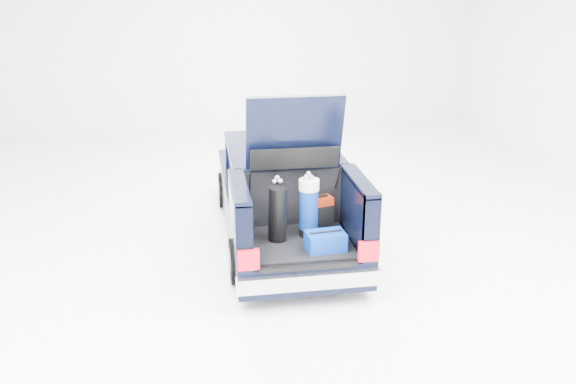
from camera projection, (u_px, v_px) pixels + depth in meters
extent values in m
plane|color=white|center=(283.00, 237.00, 9.59)|extent=(14.00, 14.00, 0.00)
cube|color=black|center=(277.00, 193.00, 10.02)|extent=(1.75, 3.00, 0.70)
cube|color=black|center=(265.00, 169.00, 11.51)|extent=(1.70, 0.30, 0.50)
cube|color=#ABABB3|center=(265.00, 171.00, 11.67)|extent=(1.72, 0.10, 0.22)
cube|color=black|center=(281.00, 166.00, 9.35)|extent=(1.55, 1.95, 0.54)
cube|color=black|center=(281.00, 148.00, 9.25)|extent=(1.62, 2.05, 0.06)
cube|color=black|center=(300.00, 259.00, 8.08)|extent=(1.75, 1.30, 0.40)
cube|color=black|center=(300.00, 243.00, 8.02)|extent=(1.32, 1.18, 0.05)
cube|color=black|center=(240.00, 219.00, 7.75)|extent=(0.20, 1.30, 0.85)
cube|color=black|center=(358.00, 212.00, 7.98)|extent=(0.20, 1.30, 0.85)
cube|color=black|center=(239.00, 187.00, 7.60)|extent=(0.20, 1.30, 0.06)
cube|color=black|center=(360.00, 181.00, 7.83)|extent=(0.20, 1.30, 0.06)
cube|color=black|center=(292.00, 199.00, 8.44)|extent=(1.36, 0.08, 0.84)
cube|color=#ABABB3|center=(310.00, 281.00, 7.44)|extent=(1.80, 0.12, 0.20)
cube|color=red|center=(248.00, 260.00, 7.24)|extent=(0.26, 0.07, 0.26)
cube|color=red|center=(369.00, 251.00, 7.46)|extent=(0.26, 0.07, 0.26)
cube|color=black|center=(309.00, 267.00, 7.41)|extent=(1.20, 0.06, 0.06)
cube|color=black|center=(295.00, 133.00, 7.94)|extent=(1.28, 0.33, 1.03)
cube|color=black|center=(294.00, 121.00, 7.93)|extent=(0.95, 0.17, 0.54)
cylinder|color=black|center=(225.00, 190.00, 10.71)|extent=(0.20, 0.62, 0.62)
cylinder|color=slate|center=(225.00, 190.00, 10.71)|extent=(0.23, 0.36, 0.36)
cylinder|color=black|center=(316.00, 185.00, 10.95)|extent=(0.20, 0.62, 0.62)
cylinder|color=slate|center=(316.00, 185.00, 10.95)|extent=(0.23, 0.36, 0.36)
cylinder|color=black|center=(237.00, 261.00, 8.11)|extent=(0.20, 0.62, 0.62)
cylinder|color=slate|center=(237.00, 261.00, 8.11)|extent=(0.23, 0.36, 0.36)
cylinder|color=black|center=(357.00, 252.00, 8.36)|extent=(0.20, 0.62, 0.62)
cylinder|color=slate|center=(357.00, 252.00, 8.36)|extent=(0.23, 0.36, 0.36)
cube|color=#741903|center=(320.00, 214.00, 8.25)|extent=(0.35, 0.27, 0.49)
cube|color=black|center=(321.00, 196.00, 8.16)|extent=(0.20, 0.09, 0.03)
cube|color=black|center=(322.00, 220.00, 8.18)|extent=(0.32, 0.10, 0.38)
cylinder|color=black|center=(278.00, 213.00, 7.87)|extent=(0.25, 0.37, 0.82)
cube|color=white|center=(277.00, 208.00, 7.95)|extent=(0.09, 0.02, 0.28)
sphere|color=#99999E|center=(275.00, 181.00, 7.73)|extent=(0.07, 0.07, 0.07)
sphere|color=#99999E|center=(280.00, 181.00, 7.69)|extent=(0.07, 0.07, 0.07)
cylinder|color=black|center=(308.00, 231.00, 8.18)|extent=(0.29, 0.29, 0.10)
cylinder|color=navy|center=(309.00, 209.00, 8.07)|extent=(0.27, 0.27, 0.56)
cylinder|color=white|center=(309.00, 185.00, 7.95)|extent=(0.29, 0.29, 0.14)
sphere|color=#99999E|center=(311.00, 177.00, 7.94)|extent=(0.07, 0.07, 0.07)
sphere|color=#99999E|center=(309.00, 173.00, 7.94)|extent=(0.07, 0.07, 0.07)
cube|color=navy|center=(325.00, 241.00, 7.74)|extent=(0.52, 0.37, 0.23)
cylinder|color=black|center=(326.00, 232.00, 7.70)|extent=(0.43, 0.07, 0.03)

